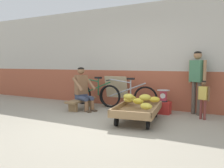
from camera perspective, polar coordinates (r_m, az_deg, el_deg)
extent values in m
plane|color=gray|center=(4.23, -5.07, -11.77)|extent=(80.00, 80.00, 0.00)
cube|color=#A35138|center=(6.45, 7.38, -1.18)|extent=(16.00, 0.30, 1.04)
cube|color=#B7B2A8|center=(6.45, 7.53, 11.62)|extent=(16.00, 0.30, 1.83)
cube|color=#99754C|center=(4.82, 6.62, -6.79)|extent=(1.03, 1.54, 0.05)
cube|color=#99754C|center=(4.90, 2.05, -5.65)|extent=(0.23, 1.43, 0.10)
cube|color=#99754C|center=(4.73, 11.39, -6.15)|extent=(0.23, 1.43, 0.10)
cube|color=#99754C|center=(5.48, 8.26, -4.55)|extent=(0.84, 0.15, 0.10)
cube|color=#99754C|center=(4.14, 4.45, -7.70)|extent=(0.84, 0.15, 0.10)
cylinder|color=black|center=(5.40, 4.52, -7.03)|extent=(0.07, 0.19, 0.18)
cylinder|color=black|center=(5.28, 11.20, -7.40)|extent=(0.07, 0.19, 0.18)
cylinder|color=black|center=(4.46, 1.13, -9.65)|extent=(0.07, 0.19, 0.18)
cylinder|color=black|center=(4.31, 9.23, -10.24)|extent=(0.07, 0.19, 0.18)
ellipsoid|color=yellow|center=(5.35, 8.25, -3.53)|extent=(0.28, 0.24, 0.13)
ellipsoid|color=gold|center=(5.26, 4.88, -3.65)|extent=(0.28, 0.24, 0.13)
ellipsoid|color=gold|center=(4.31, 8.75, -5.66)|extent=(0.27, 0.22, 0.13)
ellipsoid|color=yellow|center=(4.86, 6.71, -4.40)|extent=(0.26, 0.21, 0.13)
ellipsoid|color=gold|center=(5.14, 10.87, -3.93)|extent=(0.29, 0.26, 0.13)
ellipsoid|color=yellow|center=(5.07, 4.34, -3.98)|extent=(0.29, 0.27, 0.13)
ellipsoid|color=gold|center=(4.57, 8.48, -3.41)|extent=(0.30, 0.28, 0.13)
ellipsoid|color=gold|center=(4.70, 4.29, -3.26)|extent=(0.26, 0.21, 0.13)
cube|color=olive|center=(6.14, -7.87, -4.09)|extent=(0.32, 1.11, 0.05)
cube|color=olive|center=(6.49, -5.96, -4.79)|extent=(0.24, 0.09, 0.22)
cube|color=olive|center=(5.86, -9.96, -5.92)|extent=(0.24, 0.09, 0.22)
cylinder|color=brown|center=(5.88, -5.07, -5.58)|extent=(0.10, 0.10, 0.27)
cube|color=#4C3D2D|center=(5.85, -4.73, -6.77)|extent=(0.24, 0.17, 0.04)
cylinder|color=#38425B|center=(6.01, -6.16, -3.56)|extent=(0.42, 0.28, 0.13)
cylinder|color=brown|center=(5.78, -6.56, -5.77)|extent=(0.10, 0.10, 0.27)
cube|color=#4C3D2D|center=(5.76, -6.22, -6.99)|extent=(0.24, 0.17, 0.04)
cylinder|color=#38425B|center=(5.92, -7.62, -3.71)|extent=(0.42, 0.28, 0.13)
cube|color=#38425B|center=(6.13, -7.89, -3.22)|extent=(0.31, 0.34, 0.14)
cube|color=brown|center=(6.09, -7.92, -0.15)|extent=(0.29, 0.37, 0.52)
cylinder|color=brown|center=(6.06, -5.53, 0.10)|extent=(0.46, 0.26, 0.36)
cylinder|color=brown|center=(5.85, -8.79, -0.12)|extent=(0.46, 0.26, 0.36)
sphere|color=brown|center=(6.07, -7.97, 3.38)|extent=(0.19, 0.19, 0.19)
ellipsoid|color=black|center=(6.07, -7.98, 3.88)|extent=(0.17, 0.17, 0.09)
cube|color=red|center=(5.68, 12.97, -5.93)|extent=(0.36, 0.28, 0.30)
cylinder|color=#28282D|center=(5.65, 13.00, -4.28)|extent=(0.20, 0.20, 0.03)
cube|color=#C6384C|center=(5.63, 13.03, -2.93)|extent=(0.16, 0.10, 0.24)
cylinder|color=white|center=(5.58, 12.89, -3.00)|extent=(0.13, 0.01, 0.13)
cylinder|color=#B2B5BA|center=(5.61, 13.06, -1.56)|extent=(0.30, 0.30, 0.01)
torus|color=black|center=(6.87, -7.63, -2.47)|extent=(0.64, 0.11, 0.64)
torus|color=black|center=(6.26, -0.48, -3.17)|extent=(0.64, 0.11, 0.64)
cylinder|color=#236B3D|center=(6.53, -4.23, -1.07)|extent=(1.03, 0.14, 0.43)
cylinder|color=#236B3D|center=(6.47, -3.53, -0.77)|extent=(0.04, 0.04, 0.48)
cylinder|color=#236B3D|center=(6.63, -5.66, 1.09)|extent=(0.62, 0.10, 0.12)
cube|color=black|center=(6.44, -3.54, 1.61)|extent=(0.21, 0.12, 0.05)
cylinder|color=black|center=(6.83, -7.67, 1.36)|extent=(0.07, 0.48, 0.03)
torus|color=black|center=(6.28, -0.58, -3.15)|extent=(0.64, 0.12, 0.64)
torus|color=black|center=(6.00, 8.58, -3.61)|extent=(0.64, 0.12, 0.64)
cylinder|color=#9EA0A5|center=(6.09, 3.90, -1.52)|extent=(1.03, 0.16, 0.43)
cylinder|color=#9EA0A5|center=(6.06, 4.81, -1.19)|extent=(0.04, 0.04, 0.48)
cylinder|color=#9EA0A5|center=(6.13, 2.08, 0.78)|extent=(0.61, 0.11, 0.12)
cube|color=black|center=(6.04, 4.83, 1.36)|extent=(0.21, 0.12, 0.05)
cylinder|color=black|center=(6.23, -0.58, 1.04)|extent=(0.08, 0.48, 0.03)
cube|color=#C6B289|center=(6.54, 1.22, -1.79)|extent=(0.70, 0.25, 0.88)
cylinder|color=brown|center=(5.71, 21.43, -3.55)|extent=(0.10, 0.10, 0.80)
cylinder|color=brown|center=(5.81, 20.21, -3.36)|extent=(0.10, 0.10, 0.80)
cube|color=#427A56|center=(5.70, 21.03, 3.12)|extent=(0.38, 0.34, 0.52)
cylinder|color=#9E704C|center=(5.57, 22.68, 2.82)|extent=(0.07, 0.07, 0.56)
cylinder|color=#9E704C|center=(5.84, 19.44, 3.02)|extent=(0.07, 0.07, 0.56)
sphere|color=#9E704C|center=(5.70, 21.15, 6.89)|extent=(0.19, 0.19, 0.19)
ellipsoid|color=black|center=(5.70, 21.17, 7.41)|extent=(0.17, 0.17, 0.09)
cylinder|color=brown|center=(5.33, 22.71, -6.13)|extent=(0.06, 0.06, 0.45)
cylinder|color=brown|center=(5.36, 21.85, -6.02)|extent=(0.06, 0.06, 0.45)
cube|color=gold|center=(5.29, 22.42, -2.15)|extent=(0.21, 0.17, 0.29)
cylinder|color=brown|center=(5.24, 23.57, -2.38)|extent=(0.04, 0.04, 0.31)
cylinder|color=brown|center=(5.34, 21.28, -2.16)|extent=(0.04, 0.04, 0.31)
sphere|color=brown|center=(5.26, 22.50, 0.21)|extent=(0.11, 0.11, 0.11)
ellipsoid|color=black|center=(5.26, 22.51, 0.52)|extent=(0.10, 0.10, 0.05)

